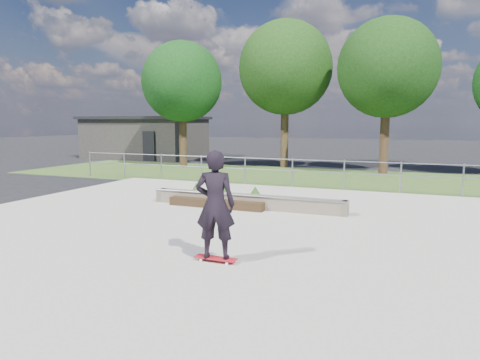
# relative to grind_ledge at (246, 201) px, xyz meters

# --- Properties ---
(ground) EXTENTS (120.00, 120.00, 0.00)m
(ground) POSITION_rel_grind_ledge_xyz_m (0.21, -2.96, -0.26)
(ground) COLOR black
(ground) RESTS_ON ground
(grass_verge) EXTENTS (30.00, 8.00, 0.02)m
(grass_verge) POSITION_rel_grind_ledge_xyz_m (0.21, 8.04, -0.25)
(grass_verge) COLOR #375321
(grass_verge) RESTS_ON ground
(concrete_slab) EXTENTS (15.00, 15.00, 0.06)m
(concrete_slab) POSITION_rel_grind_ledge_xyz_m (0.21, -2.96, -0.23)
(concrete_slab) COLOR #ACA598
(concrete_slab) RESTS_ON ground
(fence) EXTENTS (20.06, 0.06, 1.20)m
(fence) POSITION_rel_grind_ledge_xyz_m (0.21, 4.54, 0.51)
(fence) COLOR #93969B
(fence) RESTS_ON ground
(building) EXTENTS (8.40, 5.40, 3.00)m
(building) POSITION_rel_grind_ledge_xyz_m (-13.79, 15.04, 1.25)
(building) COLOR #2D2A28
(building) RESTS_ON ground
(tree_far_left) EXTENTS (4.55, 4.55, 7.15)m
(tree_far_left) POSITION_rel_grind_ledge_xyz_m (-7.79, 10.04, 4.59)
(tree_far_left) COLOR #322114
(tree_far_left) RESTS_ON ground
(tree_mid_left) EXTENTS (5.25, 5.25, 8.25)m
(tree_mid_left) POSITION_rel_grind_ledge_xyz_m (-2.29, 12.04, 5.34)
(tree_mid_left) COLOR #362415
(tree_mid_left) RESTS_ON ground
(tree_mid_right) EXTENTS (4.90, 4.90, 7.70)m
(tree_mid_right) POSITION_rel_grind_ledge_xyz_m (3.21, 11.04, 4.97)
(tree_mid_right) COLOR #342115
(tree_mid_right) RESTS_ON ground
(grind_ledge) EXTENTS (6.00, 0.44, 0.43)m
(grind_ledge) POSITION_rel_grind_ledge_xyz_m (0.00, 0.00, 0.00)
(grind_ledge) COLOR #65594A
(grind_ledge) RESTS_ON concrete_slab
(planter_bed) EXTENTS (3.00, 1.20, 0.61)m
(planter_bed) POSITION_rel_grind_ledge_xyz_m (-0.82, 0.14, -0.02)
(planter_bed) COLOR black
(planter_bed) RESTS_ON concrete_slab
(skateboarder) EXTENTS (0.81, 0.64, 2.05)m
(skateboarder) POSITION_rel_grind_ledge_xyz_m (1.30, -4.86, 0.86)
(skateboarder) COLOR white
(skateboarder) RESTS_ON concrete_slab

